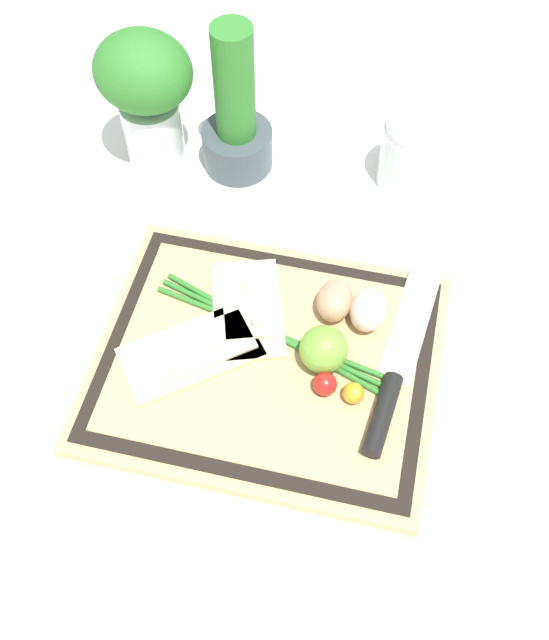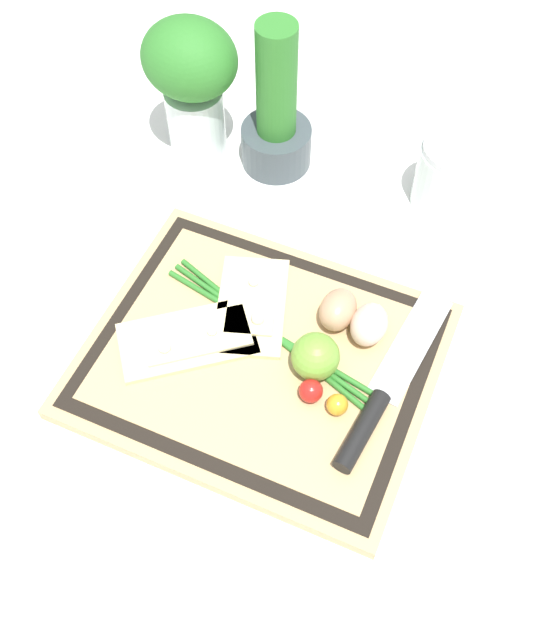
{
  "view_description": "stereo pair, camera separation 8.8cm",
  "coord_description": "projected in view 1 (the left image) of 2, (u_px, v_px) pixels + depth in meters",
  "views": [
    {
      "loc": [
        0.11,
        -0.43,
        0.78
      ],
      "look_at": [
        0.0,
        0.04,
        0.04
      ],
      "focal_mm": 42.0,
      "sensor_mm": 36.0,
      "label": 1
    },
    {
      "loc": [
        0.19,
        -0.4,
        0.78
      ],
      "look_at": [
        0.0,
        0.04,
        0.04
      ],
      "focal_mm": 42.0,
      "sensor_mm": 36.0,
      "label": 2
    }
  ],
  "objects": [
    {
      "name": "herb_pot",
      "position": [
        236.0,
        121.0,
        1.01
      ],
      "size": [
        0.1,
        0.1,
        0.22
      ],
      "color": "#3D474C",
      "rests_on": "ground_plane"
    },
    {
      "name": "pizza_slice_near",
      "position": [
        193.0,
        352.0,
        0.87
      ],
      "size": [
        0.18,
        0.16,
        0.02
      ],
      "color": "beige",
      "rests_on": "cutting_board"
    },
    {
      "name": "ground_plane",
      "position": [
        267.0,
        366.0,
        0.89
      ],
      "size": [
        6.0,
        6.0,
        0.0
      ],
      "primitive_type": "plane",
      "color": "white"
    },
    {
      "name": "lime",
      "position": [
        324.0,
        349.0,
        0.85
      ],
      "size": [
        0.06,
        0.06,
        0.06
      ],
      "primitive_type": "sphere",
      "color": "#70A838",
      "rests_on": "cutting_board"
    },
    {
      "name": "herb_glass",
      "position": [
        146.0,
        91.0,
        0.98
      ],
      "size": [
        0.13,
        0.11,
        0.21
      ],
      "color": "silver",
      "rests_on": "ground_plane"
    },
    {
      "name": "knife",
      "position": [
        391.0,
        387.0,
        0.85
      ],
      "size": [
        0.06,
        0.26,
        0.02
      ],
      "color": "silver",
      "rests_on": "cutting_board"
    },
    {
      "name": "cutting_board",
      "position": [
        267.0,
        361.0,
        0.89
      ],
      "size": [
        0.4,
        0.33,
        0.02
      ],
      "color": "tan",
      "rests_on": "ground_plane"
    },
    {
      "name": "egg_brown",
      "position": [
        335.0,
        300.0,
        0.9
      ],
      "size": [
        0.04,
        0.06,
        0.04
      ],
      "primitive_type": "ellipsoid",
      "color": "tan",
      "rests_on": "cutting_board"
    },
    {
      "name": "cherry_tomato_red",
      "position": [
        325.0,
        384.0,
        0.84
      ],
      "size": [
        0.03,
        0.03,
        0.03
      ],
      "primitive_type": "sphere",
      "color": "red",
      "rests_on": "cutting_board"
    },
    {
      "name": "egg_pink",
      "position": [
        368.0,
        310.0,
        0.89
      ],
      "size": [
        0.04,
        0.06,
        0.04
      ],
      "primitive_type": "ellipsoid",
      "color": "beige",
      "rests_on": "cutting_board"
    },
    {
      "name": "sauce_jar",
      "position": [
        414.0,
        157.0,
        1.02
      ],
      "size": [
        0.09,
        0.09,
        0.1
      ],
      "color": "silver",
      "rests_on": "ground_plane"
    },
    {
      "name": "scallion_bunch",
      "position": [
        273.0,
        333.0,
        0.89
      ],
      "size": [
        0.31,
        0.11,
        0.01
      ],
      "color": "#2D7528",
      "rests_on": "cutting_board"
    },
    {
      "name": "pizza_slice_far",
      "position": [
        248.0,
        307.0,
        0.91
      ],
      "size": [
        0.12,
        0.16,
        0.02
      ],
      "color": "beige",
      "rests_on": "cutting_board"
    },
    {
      "name": "cherry_tomato_yellow",
      "position": [
        353.0,
        393.0,
        0.84
      ],
      "size": [
        0.02,
        0.02,
        0.02
      ],
      "primitive_type": "sphere",
      "color": "gold",
      "rests_on": "cutting_board"
    }
  ]
}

